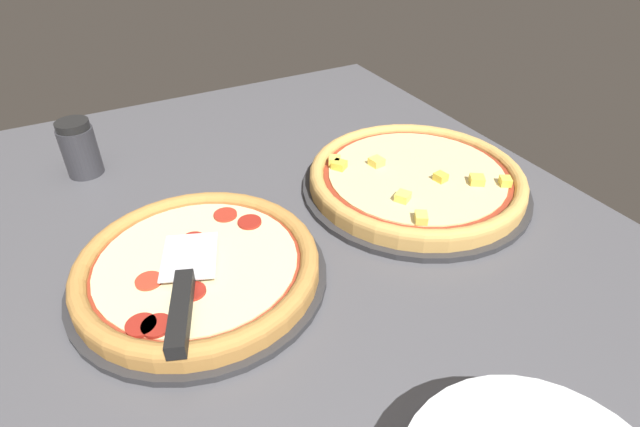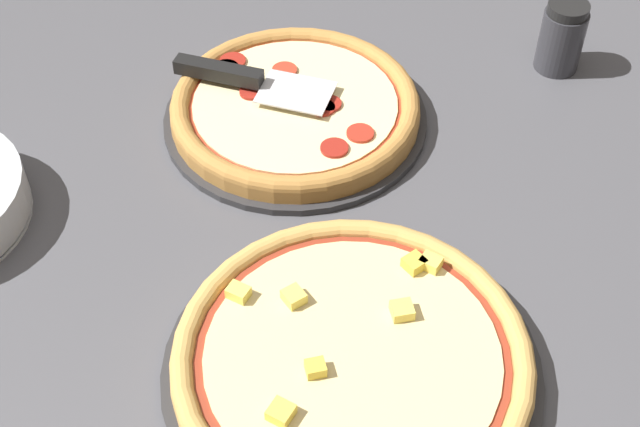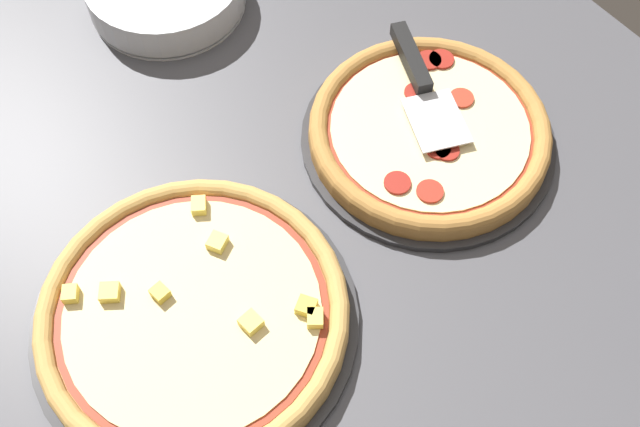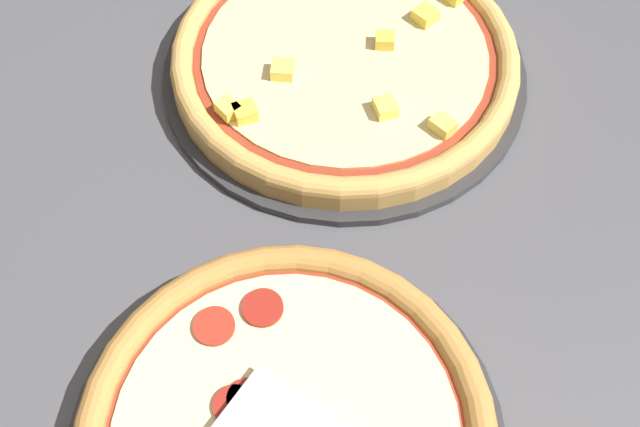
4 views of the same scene
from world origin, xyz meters
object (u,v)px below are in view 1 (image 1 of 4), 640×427
Objects in this scene: pizza_front at (198,265)px; pizza_back at (416,177)px; parmesan_shaker at (80,148)px; serving_spatula at (183,297)px.

pizza_front is 40.11cm from pizza_back.
pizza_front is at bearing 14.73° from parmesan_shaker.
pizza_front is 8.84cm from serving_spatula.
serving_spatula reaches higher than pizza_front.
parmesan_shaker reaches higher than pizza_front.
serving_spatula is (11.85, -43.65, 2.34)cm from pizza_back.
parmesan_shaker is (-37.56, -9.88, 2.51)cm from pizza_front.
pizza_front is 0.89× the size of pizza_back.
serving_spatula is at bearing -74.81° from pizza_back.
serving_spatula is at bearing 7.71° from parmesan_shaker.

